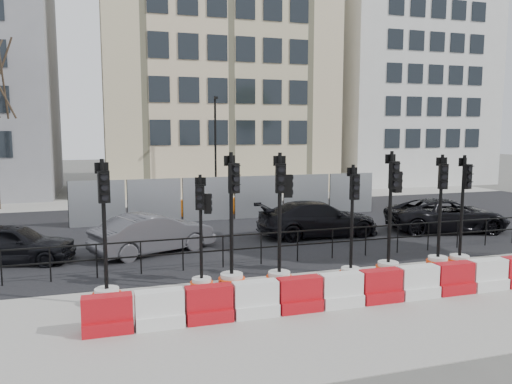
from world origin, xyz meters
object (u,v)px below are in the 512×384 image
object	(u,v)px
traffic_signal_h	(460,246)
car_a	(12,244)
traffic_signal_d	(280,256)
traffic_signal_a	(106,276)
car_c	(318,219)

from	to	relation	value
traffic_signal_h	car_a	distance (m)	13.63
traffic_signal_d	car_a	world-z (taller)	traffic_signal_d
traffic_signal_a	traffic_signal_d	xyz separation A→B (m)	(4.35, 0.07, 0.13)
traffic_signal_h	car_c	size ratio (longest dim) A/B	0.71
traffic_signal_d	traffic_signal_h	distance (m)	5.74
traffic_signal_h	car_c	distance (m)	5.87
traffic_signal_d	car_a	size ratio (longest dim) A/B	0.90
car_c	traffic_signal_h	bearing A→B (deg)	-157.34
traffic_signal_a	traffic_signal_d	world-z (taller)	traffic_signal_d
traffic_signal_d	car_c	world-z (taller)	traffic_signal_d
traffic_signal_d	car_a	xyz separation A→B (m)	(-7.08, 4.70, -0.21)
traffic_signal_h	car_a	world-z (taller)	traffic_signal_h
car_a	car_c	world-z (taller)	car_c
traffic_signal_d	traffic_signal_h	xyz separation A→B (m)	(5.74, 0.09, -0.14)
traffic_signal_a	car_c	bearing A→B (deg)	25.36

